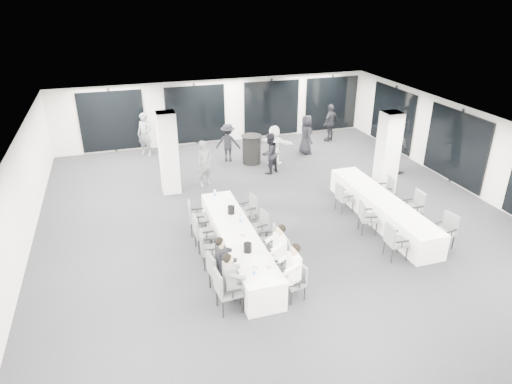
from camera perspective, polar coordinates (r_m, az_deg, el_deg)
The scene contains 43 objects.
room at distance 14.53m, azimuth 4.79°, elevation 3.64°, with size 14.04×16.04×2.84m.
column_left at distance 15.59m, azimuth -10.88°, elevation 4.81°, with size 0.60×0.60×2.80m, color silver.
column_right at distance 15.93m, azimuth 16.12°, elevation 4.70°, with size 0.60×0.60×2.80m, color silver.
banquet_table_main at distance 12.03m, azimuth -2.33°, elevation -6.46°, with size 0.90×5.00×0.75m, color white.
banquet_table_side at distance 14.27m, azimuth 15.35°, elevation -2.07°, with size 0.90×5.00×0.75m, color white.
cocktail_table at distance 18.12m, azimuth -0.55°, elevation 5.35°, with size 0.82×0.82×1.14m.
chair_main_left_near at distance 10.09m, azimuth -3.91°, elevation -11.93°, with size 0.56×0.62×1.03m.
chair_main_left_second at distance 10.65m, azimuth -4.83°, elevation -9.75°, with size 0.58×0.63×1.02m.
chair_main_left_mid at distance 11.58m, azimuth -6.05°, elevation -6.88°, with size 0.54×0.59×0.98m.
chair_main_left_fourth at distance 12.27m, azimuth -6.88°, elevation -4.82°, with size 0.53×0.59×1.02m.
chair_main_left_far at distance 13.10m, azimuth -7.65°, elevation -2.94°, with size 0.56×0.60×0.98m.
chair_main_right_near at distance 10.54m, azimuth 5.12°, elevation -10.82°, with size 0.51×0.54×0.86m.
chair_main_right_second at distance 11.19m, azimuth 3.46°, elevation -8.21°, with size 0.54×0.58×0.92m.
chair_main_right_mid at distance 12.00m, azimuth 1.76°, elevation -5.89°, with size 0.51×0.54×0.86m.
chair_main_right_fourth at distance 12.67m, azimuth 0.55°, elevation -4.03°, with size 0.53×0.56×0.88m.
chair_main_right_far at distance 13.55m, azimuth -0.80°, elevation -1.97°, with size 0.53×0.56×0.90m.
chair_side_left_near at distance 12.34m, azimuth 16.85°, elevation -5.70°, with size 0.53×0.58×1.00m.
chair_side_left_mid at distance 13.40m, azimuth 13.55°, elevation -2.88°, with size 0.58×0.61×0.95m.
chair_side_left_far at distance 14.50m, azimuth 10.79°, elevation -0.49°, with size 0.49×0.54×0.92m.
chair_side_right_near at distance 13.35m, azimuth 22.65°, elevation -4.25°, with size 0.57×0.61×0.98m.
chair_side_right_mid at distance 14.31m, azimuth 19.23°, elevation -1.60°, with size 0.53×0.59×1.02m.
chair_side_right_far at distance 15.43m, azimuth 15.99°, elevation 0.46°, with size 0.51×0.55×0.88m.
seated_guest_a at distance 9.99m, azimuth -2.98°, elevation -10.71°, with size 0.50×0.38×1.44m.
seated_guest_b at distance 10.57m, azimuth -3.97°, elevation -8.55°, with size 0.50×0.38×1.44m.
seated_guest_c at distance 10.29m, azimuth 4.41°, elevation -9.56°, with size 0.50×0.38×1.44m.
seated_guest_d at distance 11.00m, azimuth 2.67°, elevation -7.04°, with size 0.50×0.38×1.44m.
standing_guest_a at distance 16.07m, azimuth -6.44°, elevation 3.94°, with size 0.68×0.55×1.86m, color slate.
standing_guest_b at distance 17.05m, azimuth 1.68°, elevation 5.17°, with size 0.85×0.52×1.77m, color black.
standing_guest_c at distance 18.33m, azimuth -3.53°, elevation 6.49°, with size 1.12×0.57×1.74m, color black.
standing_guest_d at distance 20.99m, azimuth 9.29°, elevation 8.84°, with size 1.12×0.63×1.91m, color black.
standing_guest_e at distance 19.21m, azimuth 6.29°, elevation 7.45°, with size 0.90×0.55×1.86m, color black.
standing_guest_f at distance 18.01m, azimuth 2.31°, elevation 6.24°, with size 1.62×0.62×1.77m, color white.
standing_guest_g at distance 19.46m, azimuth -13.77°, elevation 7.35°, with size 0.73×0.59×2.01m, color slate.
standing_guest_h at distance 18.02m, azimuth 17.24°, elevation 5.72°, with size 1.02×0.62×2.12m, color black.
ice_bucket_near at distance 10.92m, azimuth -1.06°, elevation -6.97°, with size 0.20×0.20×0.23m, color black.
ice_bucket_far at distance 12.66m, azimuth -3.13°, elevation -2.25°, with size 0.20×0.20×0.23m, color black.
water_bottle_a at distance 10.13m, azimuth -0.22°, elevation -9.86°, with size 0.07×0.07×0.21m, color silver.
water_bottle_b at distance 12.15m, azimuth -1.95°, elevation -3.43°, with size 0.07×0.07×0.23m, color silver.
water_bottle_c at distance 13.64m, azimuth -5.16°, elevation -0.19°, with size 0.08×0.08×0.24m, color silver.
plate_a at distance 10.39m, azimuth -0.17°, elevation -9.45°, with size 0.21×0.21×0.03m.
plate_b at distance 10.42m, azimuth 1.60°, elevation -9.36°, with size 0.21×0.21×0.03m.
plate_c at distance 11.62m, azimuth -1.67°, elevation -5.44°, with size 0.21×0.21×0.03m.
wine_glass at distance 10.26m, azimuth 1.59°, elevation -9.17°, with size 0.07×0.07×0.18m.
Camera 1 is at (-4.31, -11.41, 6.61)m, focal length 32.00 mm.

